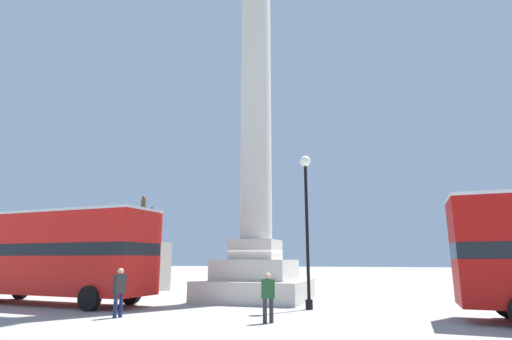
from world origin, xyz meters
TOP-DOWN VIEW (x-y plane):
  - ground_plane at (0.00, 0.00)m, footprint 200.00×200.00m
  - monument_column at (0.00, 0.00)m, footprint 5.22×5.22m
  - bus_b at (-8.64, -4.67)m, footprint 10.40×3.44m
  - equestrian_statue at (-9.74, 4.15)m, footprint 4.56×4.10m
  - street_lamp at (3.29, -2.99)m, footprint 0.49×0.49m
  - pedestrian_near_lamp at (-2.83, -7.48)m, footprint 0.29×0.49m
  - pedestrian_by_plinth at (2.65, -7.03)m, footprint 0.44×0.38m

SIDE VIEW (x-z plane):
  - ground_plane at x=0.00m, z-range 0.00..0.00m
  - pedestrian_by_plinth at x=2.65m, z-range 0.08..1.68m
  - pedestrian_near_lamp at x=-2.83m, z-range 0.11..1.84m
  - equestrian_statue at x=-9.74m, z-range -1.37..5.13m
  - bus_b at x=-8.64m, z-range 0.23..4.52m
  - street_lamp at x=3.29m, z-range 0.78..7.41m
  - monument_column at x=0.00m, z-range -4.10..22.52m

